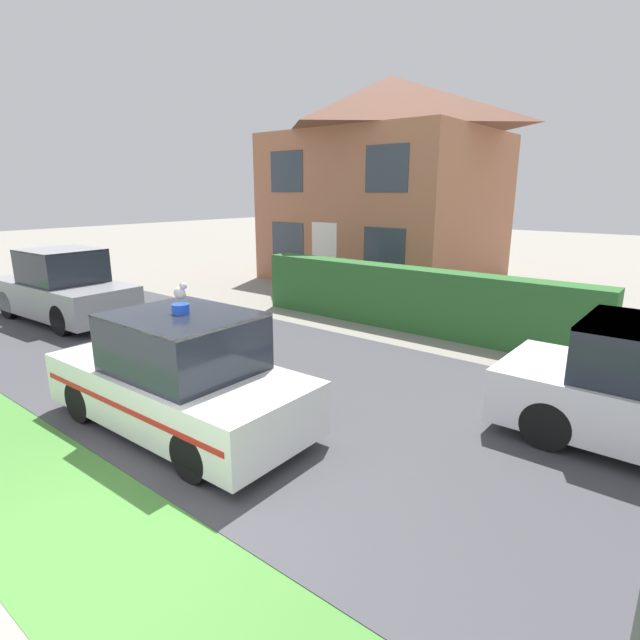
# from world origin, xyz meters

# --- Properties ---
(ground_plane) EXTENTS (80.00, 80.00, 0.00)m
(ground_plane) POSITION_xyz_m (0.00, 0.00, 0.00)
(ground_plane) COLOR gray
(road_strip) EXTENTS (28.00, 6.03, 0.01)m
(road_strip) POSITION_xyz_m (0.00, 3.90, 0.01)
(road_strip) COLOR #424247
(road_strip) RESTS_ON ground
(lawn_verge) EXTENTS (28.00, 1.58, 0.01)m
(lawn_verge) POSITION_xyz_m (0.00, 0.10, 0.00)
(lawn_verge) COLOR #478438
(lawn_verge) RESTS_ON ground
(garden_hedge) EXTENTS (8.13, 0.61, 1.41)m
(garden_hedge) POSITION_xyz_m (-1.38, 8.23, 0.71)
(garden_hedge) COLOR #2D662D
(garden_hedge) RESTS_ON ground
(police_car) EXTENTS (3.85, 1.73, 1.70)m
(police_car) POSITION_xyz_m (-1.33, 1.99, 0.73)
(police_car) COLOR black
(police_car) RESTS_ON road_strip
(cat) EXTENTS (0.28, 0.15, 0.25)m
(cat) POSITION_xyz_m (-1.43, 2.17, 1.81)
(cat) COLOR silver
(cat) RESTS_ON police_car
(neighbour_car_far) EXTENTS (4.22, 1.84, 1.73)m
(neighbour_car_far) POSITION_xyz_m (-8.30, 3.67, 0.78)
(neighbour_car_far) COLOR black
(neighbour_car_far) RESTS_ON road_strip
(house_left) EXTENTS (7.27, 6.60, 6.81)m
(house_left) POSITION_xyz_m (-5.68, 14.05, 3.47)
(house_left) COLOR #A86B4C
(house_left) RESTS_ON ground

